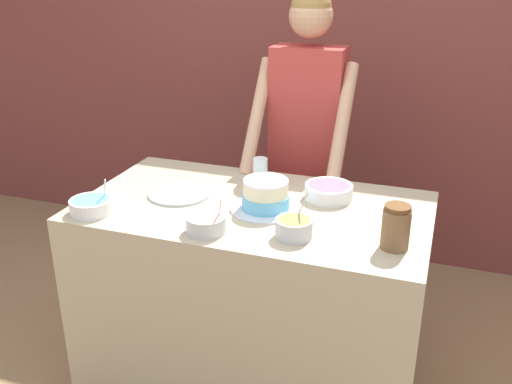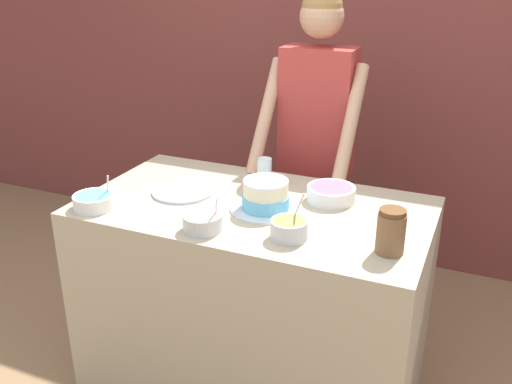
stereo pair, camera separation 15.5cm
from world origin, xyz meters
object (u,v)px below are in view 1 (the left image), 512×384
frosting_bowl_purple (329,191)px  drinking_glass (260,173)px  frosting_bowl_olive (294,227)px  stoneware_jar (396,227)px  frosting_bowl_pink (206,223)px  person_baker (307,125)px  cake (266,197)px  frosting_bowl_blue (91,205)px  ceramic_plate (179,194)px

frosting_bowl_purple → drinking_glass: bearing=173.9°
frosting_bowl_olive → frosting_bowl_purple: (0.04, 0.40, -0.01)m
drinking_glass → stoneware_jar: size_ratio=0.81×
frosting_bowl_pink → frosting_bowl_purple: bearing=52.0°
frosting_bowl_purple → person_baker: bearing=114.5°
person_baker → drinking_glass: (-0.08, -0.49, -0.10)m
frosting_bowl_olive → drinking_glass: frosting_bowl_olive is taller
stoneware_jar → cake: bearing=163.2°
cake → frosting_bowl_blue: 0.71m
frosting_bowl_olive → frosting_bowl_pink: frosting_bowl_olive is taller
frosting_bowl_pink → drinking_glass: frosting_bowl_pink is taller
cake → stoneware_jar: size_ratio=1.77×
drinking_glass → stoneware_jar: 0.76m
cake → stoneware_jar: (0.54, -0.16, 0.02)m
cake → frosting_bowl_blue: size_ratio=1.70×
frosting_bowl_olive → ceramic_plate: size_ratio=0.63×
drinking_glass → cake: bearing=-66.2°
cake → frosting_bowl_pink: frosting_bowl_pink is taller
frosting_bowl_blue → ceramic_plate: size_ratio=0.63×
stoneware_jar → frosting_bowl_purple: bearing=131.3°
person_baker → drinking_glass: 0.51m
drinking_glass → ceramic_plate: 0.38m
frosting_bowl_blue → ceramic_plate: frosting_bowl_blue is taller
person_baker → frosting_bowl_olive: (0.20, -0.93, -0.12)m
person_baker → frosting_bowl_purple: bearing=-65.5°
person_baker → ceramic_plate: (-0.39, -0.70, -0.16)m
frosting_bowl_blue → drinking_glass: size_ratio=1.28×
frosting_bowl_purple → frosting_bowl_pink: (-0.37, -0.47, 0.00)m
frosting_bowl_olive → ceramic_plate: bearing=158.8°
ceramic_plate → stoneware_jar: stoneware_jar is taller
stoneware_jar → ceramic_plate: bearing=168.7°
frosting_bowl_olive → drinking_glass: (-0.28, 0.44, 0.03)m
frosting_bowl_blue → ceramic_plate: bearing=48.5°
frosting_bowl_blue → ceramic_plate: 0.38m
frosting_bowl_purple → stoneware_jar: size_ratio=1.25×
frosting_bowl_olive → frosting_bowl_blue: frosting_bowl_olive is taller
frosting_bowl_purple → frosting_bowl_blue: size_ratio=1.20×
ceramic_plate → stoneware_jar: (0.95, -0.19, 0.08)m
cake → person_baker: bearing=91.6°
ceramic_plate → frosting_bowl_blue: bearing=-131.5°
drinking_glass → frosting_bowl_pink: bearing=-95.0°
person_baker → drinking_glass: person_baker is taller
frosting_bowl_pink → stoneware_jar: 0.70m
frosting_bowl_olive → stoneware_jar: frosting_bowl_olive is taller
frosting_bowl_pink → stoneware_jar: size_ratio=0.91×
person_baker → frosting_bowl_blue: person_baker is taller
frosting_bowl_purple → ceramic_plate: size_ratio=0.76×
person_baker → cake: size_ratio=6.06×
frosting_bowl_pink → ceramic_plate: size_ratio=0.55×
frosting_bowl_purple → frosting_bowl_blue: 1.00m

